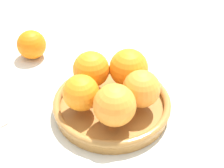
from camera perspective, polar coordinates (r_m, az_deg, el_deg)
The scene contains 4 objects.
ground_plane at distance 0.66m, azimuth 0.00°, elevation -4.80°, with size 4.00×4.00×0.00m, color silver.
fruit_bowl at distance 0.65m, azimuth 0.00°, elevation -3.74°, with size 0.24×0.24×0.03m.
orange_pile at distance 0.61m, azimuth 0.14°, elevation 0.13°, with size 0.20×0.19×0.08m.
stray_orange at distance 0.82m, azimuth -14.50°, elevation 6.98°, with size 0.07×0.07×0.07m, color orange.
Camera 1 is at (0.46, -0.12, 0.46)m, focal length 50.00 mm.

